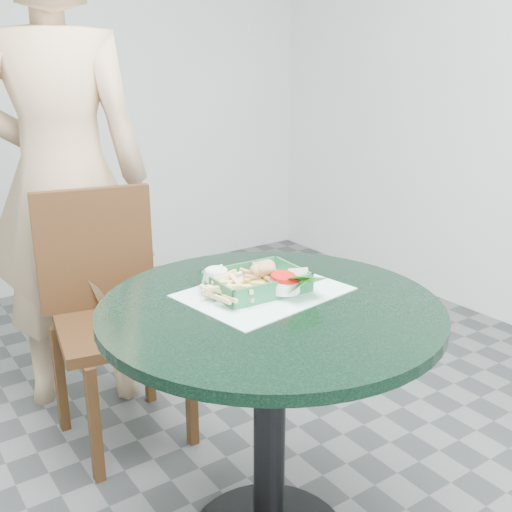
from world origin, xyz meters
TOP-DOWN VIEW (x-y plane):
  - wall_back at (0.00, 2.50)m, footprint 4.00×0.04m
  - cafe_table at (0.00, 0.00)m, footprint 0.89×0.89m
  - dining_chair at (-0.13, 0.83)m, footprint 0.43×0.43m
  - diner_person at (-0.16, 1.15)m, footprint 0.99×0.84m
  - placemat at (0.03, 0.07)m, footprint 0.46×0.37m
  - food_basket at (0.02, 0.09)m, footprint 0.25×0.18m
  - crab_sandwich at (0.05, 0.10)m, footprint 0.11×0.11m
  - fries_pile at (-0.08, 0.08)m, footprint 0.12×0.13m
  - sauce_ramekin at (-0.08, 0.14)m, footprint 0.06×0.06m
  - garnish_cup at (0.07, 0.01)m, footprint 0.12×0.11m

SIDE VIEW (x-z plane):
  - dining_chair at x=-0.13m, z-range 0.07..1.00m
  - cafe_table at x=0.00m, z-range 0.21..0.96m
  - placemat at x=0.03m, z-range 0.75..0.75m
  - food_basket at x=0.02m, z-range 0.74..0.79m
  - fries_pile at x=-0.08m, z-range 0.77..0.81m
  - garnish_cup at x=0.07m, z-range 0.77..0.81m
  - crab_sandwich at x=0.05m, z-range 0.76..0.83m
  - sauce_ramekin at x=-0.08m, z-range 0.78..0.82m
  - diner_person at x=-0.16m, z-range 0.00..2.30m
  - wall_back at x=0.00m, z-range 0.00..2.80m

